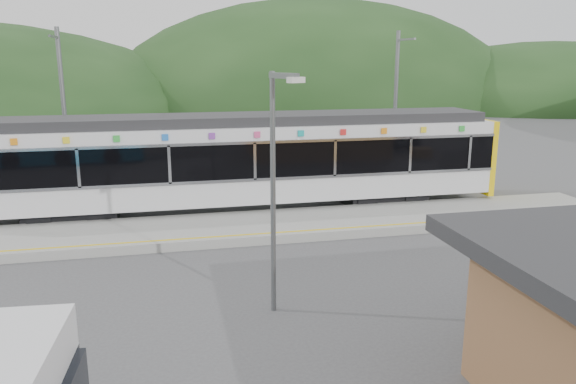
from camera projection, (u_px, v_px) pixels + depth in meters
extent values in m
plane|color=#4C4C4F|center=(284.00, 263.00, 16.34)|extent=(120.00, 120.00, 0.00)
ellipsoid|color=#1E3D19|center=(316.00, 106.00, 71.01)|extent=(52.00, 39.00, 26.00)
ellipsoid|color=#1E3D19|center=(548.00, 106.00, 71.54)|extent=(44.00, 33.00, 16.00)
cube|color=#9E9E99|center=(264.00, 226.00, 19.43)|extent=(26.00, 3.20, 0.30)
cube|color=yellow|center=(271.00, 233.00, 18.16)|extent=(26.00, 0.10, 0.01)
cube|color=black|center=(74.00, 213.00, 20.55)|extent=(3.20, 2.20, 0.56)
cube|color=black|center=(381.00, 196.00, 23.12)|extent=(3.20, 2.20, 0.56)
cube|color=silver|center=(236.00, 185.00, 21.66)|extent=(20.00, 2.90, 0.92)
cube|color=black|center=(235.00, 155.00, 21.39)|extent=(20.00, 2.96, 1.45)
cube|color=silver|center=(241.00, 180.00, 20.12)|extent=(20.00, 0.05, 0.10)
cube|color=silver|center=(241.00, 143.00, 19.81)|extent=(20.00, 0.05, 0.10)
cube|color=silver|center=(235.00, 130.00, 21.17)|extent=(20.00, 2.90, 0.45)
cube|color=#2D2D30|center=(235.00, 119.00, 21.08)|extent=(19.40, 2.50, 0.36)
cube|color=yellow|center=(474.00, 154.00, 23.64)|extent=(0.24, 2.92, 3.00)
cube|color=silver|center=(78.00, 168.00, 18.79)|extent=(0.10, 0.05, 1.35)
cube|color=silver|center=(169.00, 165.00, 19.43)|extent=(0.10, 0.05, 1.35)
cube|color=silver|center=(255.00, 161.00, 20.07)|extent=(0.10, 0.05, 1.35)
cube|color=silver|center=(335.00, 158.00, 20.72)|extent=(0.10, 0.05, 1.35)
cube|color=silver|center=(410.00, 155.00, 21.36)|extent=(0.10, 0.05, 1.35)
cube|color=silver|center=(470.00, 153.00, 21.90)|extent=(0.10, 0.05, 1.35)
cube|color=orange|center=(14.00, 142.00, 18.17)|extent=(0.22, 0.04, 0.22)
cube|color=yellow|center=(66.00, 140.00, 18.51)|extent=(0.22, 0.04, 0.22)
cube|color=green|center=(117.00, 139.00, 18.85)|extent=(0.22, 0.04, 0.22)
cube|color=blue|center=(165.00, 137.00, 19.20)|extent=(0.22, 0.04, 0.22)
cube|color=purple|center=(212.00, 136.00, 19.54)|extent=(0.22, 0.04, 0.22)
cube|color=#E54C8C|center=(257.00, 135.00, 19.89)|extent=(0.22, 0.04, 0.22)
cube|color=#19A5A5|center=(301.00, 133.00, 20.23)|extent=(0.22, 0.04, 0.22)
cube|color=red|center=(343.00, 132.00, 20.57)|extent=(0.22, 0.04, 0.22)
cube|color=orange|center=(384.00, 131.00, 20.92)|extent=(0.22, 0.04, 0.22)
cube|color=yellow|center=(424.00, 130.00, 21.26)|extent=(0.22, 0.04, 0.22)
cube|color=green|center=(462.00, 129.00, 21.60)|extent=(0.22, 0.04, 0.22)
cylinder|color=slate|center=(65.00, 118.00, 22.19)|extent=(0.18, 0.18, 7.00)
cube|color=slate|center=(54.00, 37.00, 20.71)|extent=(0.08, 1.80, 0.08)
cylinder|color=slate|center=(395.00, 111.00, 25.19)|extent=(0.18, 0.18, 7.00)
cube|color=slate|center=(406.00, 39.00, 23.72)|extent=(0.08, 1.80, 0.08)
cylinder|color=slate|center=(273.00, 196.00, 12.65)|extent=(0.12, 0.12, 5.54)
cube|color=slate|center=(276.00, 76.00, 11.64)|extent=(0.49, 0.89, 0.12)
cube|color=silver|center=(280.00, 80.00, 11.26)|extent=(0.39, 0.31, 0.12)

